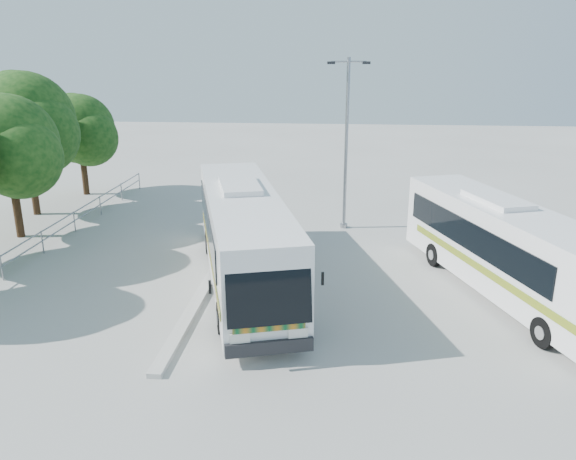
# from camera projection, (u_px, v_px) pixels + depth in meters

# --- Properties ---
(ground) EXTENTS (100.00, 100.00, 0.00)m
(ground) POSITION_uv_depth(u_px,v_px,m) (269.00, 290.00, 20.10)
(ground) COLOR #A7A7A1
(ground) RESTS_ON ground
(kerb_divider) EXTENTS (0.40, 16.00, 0.15)m
(kerb_divider) POSITION_uv_depth(u_px,v_px,m) (218.00, 266.00, 22.18)
(kerb_divider) COLOR #B2B2AD
(kerb_divider) RESTS_ON ground
(railing) EXTENTS (0.06, 22.00, 1.00)m
(railing) POSITION_uv_depth(u_px,v_px,m) (53.00, 230.00, 24.53)
(railing) COLOR gray
(railing) RESTS_ON ground
(tree_far_c) EXTENTS (4.97, 4.69, 6.49)m
(tree_far_c) POSITION_uv_depth(u_px,v_px,m) (9.00, 145.00, 24.69)
(tree_far_c) COLOR #382314
(tree_far_c) RESTS_ON ground
(tree_far_d) EXTENTS (5.62, 5.30, 7.33)m
(tree_far_d) POSITION_uv_depth(u_px,v_px,m) (26.00, 122.00, 28.14)
(tree_far_d) COLOR #382314
(tree_far_d) RESTS_ON ground
(tree_far_e) EXTENTS (4.54, 4.28, 5.92)m
(tree_far_e) POSITION_uv_depth(u_px,v_px,m) (81.00, 129.00, 32.64)
(tree_far_e) COLOR #382314
(tree_far_e) RESTS_ON ground
(coach_main) EXTENTS (5.59, 12.26, 3.35)m
(coach_main) POSITION_uv_depth(u_px,v_px,m) (244.00, 235.00, 20.26)
(coach_main) COLOR silver
(coach_main) RESTS_ON ground
(coach_adjacent) EXTENTS (5.62, 11.37, 3.12)m
(coach_adjacent) POSITION_uv_depth(u_px,v_px,m) (508.00, 249.00, 19.22)
(coach_adjacent) COLOR white
(coach_adjacent) RESTS_ON ground
(lamppost) EXTENTS (1.94, 0.48, 7.95)m
(lamppost) POSITION_uv_depth(u_px,v_px,m) (346.00, 137.00, 26.01)
(lamppost) COLOR gray
(lamppost) RESTS_ON ground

